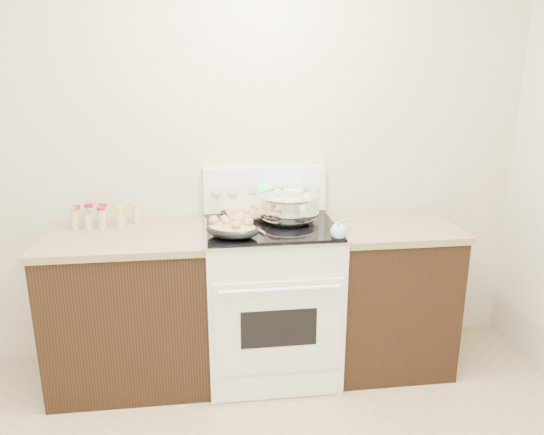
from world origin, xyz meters
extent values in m
cube|color=beige|center=(0.00, 1.77, 1.35)|extent=(4.00, 0.05, 2.70)
cube|color=black|center=(-0.48, 1.43, 0.44)|extent=(0.90, 0.64, 0.88)
cube|color=brown|center=(-0.48, 1.43, 0.90)|extent=(0.93, 0.67, 0.04)
cube|color=black|center=(1.08, 1.43, 0.44)|extent=(0.70, 0.64, 0.88)
cube|color=brown|center=(1.08, 1.43, 0.90)|extent=(0.73, 0.67, 0.04)
cube|color=white|center=(0.35, 1.42, 0.46)|extent=(0.76, 0.66, 0.92)
cube|color=white|center=(0.35, 1.08, 0.45)|extent=(0.70, 0.01, 0.55)
cube|color=black|center=(0.35, 1.08, 0.46)|extent=(0.42, 0.01, 0.22)
cylinder|color=white|center=(0.35, 1.04, 0.70)|extent=(0.65, 0.02, 0.02)
cube|color=white|center=(0.35, 1.09, 0.08)|extent=(0.70, 0.01, 0.14)
cube|color=silver|center=(0.35, 1.42, 0.93)|extent=(0.78, 0.68, 0.01)
cube|color=black|center=(0.35, 1.42, 0.94)|extent=(0.74, 0.64, 0.01)
cube|color=white|center=(0.35, 1.72, 1.08)|extent=(0.76, 0.07, 0.28)
cylinder|color=white|center=(0.05, 1.67, 1.10)|extent=(0.06, 0.02, 0.06)
cylinder|color=white|center=(0.15, 1.67, 1.10)|extent=(0.06, 0.02, 0.06)
cylinder|color=white|center=(0.55, 1.67, 1.10)|extent=(0.06, 0.02, 0.06)
cylinder|color=white|center=(0.65, 1.67, 1.10)|extent=(0.06, 0.02, 0.06)
cube|color=#19E533|center=(0.35, 1.67, 1.10)|extent=(0.09, 0.00, 0.04)
cube|color=silver|center=(0.27, 1.67, 1.10)|extent=(0.05, 0.00, 0.05)
cube|color=silver|center=(0.43, 1.67, 1.10)|extent=(0.05, 0.00, 0.05)
ellipsoid|color=silver|center=(0.46, 1.46, 1.02)|extent=(0.41, 0.41, 0.22)
cylinder|color=silver|center=(0.46, 1.46, 0.95)|extent=(0.20, 0.20, 0.01)
torus|color=silver|center=(0.46, 1.46, 1.10)|extent=(0.37, 0.37, 0.02)
cylinder|color=silver|center=(0.46, 1.46, 1.04)|extent=(0.35, 0.35, 0.12)
cylinder|color=brown|center=(0.46, 1.46, 1.09)|extent=(0.33, 0.33, 0.00)
cube|color=#FAE0B9|center=(0.44, 1.34, 1.10)|extent=(0.03, 0.03, 0.03)
cube|color=#FAE0B9|center=(0.45, 1.39, 1.10)|extent=(0.04, 0.04, 0.02)
cube|color=#FAE0B9|center=(0.58, 1.46, 1.10)|extent=(0.04, 0.04, 0.03)
cube|color=#FAE0B9|center=(0.49, 1.38, 1.10)|extent=(0.04, 0.04, 0.03)
cube|color=#FAE0B9|center=(0.55, 1.42, 1.10)|extent=(0.04, 0.04, 0.03)
cube|color=#FAE0B9|center=(0.44, 1.43, 1.10)|extent=(0.05, 0.05, 0.03)
cube|color=#FAE0B9|center=(0.49, 1.33, 1.10)|extent=(0.03, 0.03, 0.02)
cube|color=#FAE0B9|center=(0.54, 1.38, 1.10)|extent=(0.03, 0.03, 0.03)
cube|color=#FAE0B9|center=(0.41, 1.58, 1.10)|extent=(0.04, 0.04, 0.03)
cube|color=#FAE0B9|center=(0.42, 1.38, 1.10)|extent=(0.03, 0.03, 0.02)
cube|color=#FAE0B9|center=(0.37, 1.39, 1.10)|extent=(0.04, 0.04, 0.03)
cube|color=#FAE0B9|center=(0.38, 1.35, 1.10)|extent=(0.04, 0.04, 0.03)
cube|color=#FAE0B9|center=(0.39, 1.44, 1.10)|extent=(0.04, 0.04, 0.02)
cube|color=#FAE0B9|center=(0.51, 1.45, 1.10)|extent=(0.03, 0.03, 0.02)
cube|color=#FAE0B9|center=(0.44, 1.47, 1.10)|extent=(0.03, 0.03, 0.02)
ellipsoid|color=black|center=(0.12, 1.22, 0.98)|extent=(0.36, 0.31, 0.08)
ellipsoid|color=tan|center=(0.12, 1.22, 1.00)|extent=(0.32, 0.28, 0.06)
sphere|color=tan|center=(0.02, 1.25, 1.03)|extent=(0.06, 0.06, 0.06)
sphere|color=tan|center=(0.09, 1.22, 1.03)|extent=(0.05, 0.05, 0.05)
sphere|color=tan|center=(0.16, 1.25, 1.03)|extent=(0.05, 0.05, 0.05)
sphere|color=tan|center=(0.20, 1.20, 1.03)|extent=(0.05, 0.05, 0.05)
sphere|color=tan|center=(0.08, 1.28, 1.03)|extent=(0.05, 0.05, 0.05)
sphere|color=tan|center=(0.13, 1.16, 1.03)|extent=(0.05, 0.05, 0.05)
sphere|color=tan|center=(0.15, 1.24, 1.03)|extent=(0.05, 0.05, 0.05)
sphere|color=tan|center=(0.21, 1.21, 1.03)|extent=(0.04, 0.04, 0.04)
cube|color=black|center=(0.30, 1.61, 0.95)|extent=(0.47, 0.35, 0.02)
cube|color=tan|center=(0.30, 1.61, 0.97)|extent=(0.42, 0.31, 0.02)
sphere|color=tan|center=(0.39, 1.67, 0.98)|extent=(0.04, 0.04, 0.04)
sphere|color=tan|center=(0.14, 1.57, 0.98)|extent=(0.03, 0.03, 0.03)
sphere|color=tan|center=(0.34, 1.57, 0.98)|extent=(0.03, 0.03, 0.03)
sphere|color=tan|center=(0.22, 1.57, 0.98)|extent=(0.03, 0.03, 0.03)
sphere|color=tan|center=(0.21, 1.63, 0.98)|extent=(0.03, 0.03, 0.03)
sphere|color=tan|center=(0.29, 1.64, 0.98)|extent=(0.04, 0.04, 0.04)
sphere|color=tan|center=(0.23, 1.56, 0.98)|extent=(0.03, 0.03, 0.03)
sphere|color=tan|center=(0.38, 1.52, 0.98)|extent=(0.04, 0.04, 0.04)
sphere|color=tan|center=(0.27, 1.68, 0.98)|extent=(0.03, 0.03, 0.03)
sphere|color=tan|center=(0.25, 1.52, 0.98)|extent=(0.03, 0.03, 0.03)
cylinder|color=#AC794E|center=(0.24, 1.36, 0.95)|extent=(0.11, 0.26, 0.01)
sphere|color=#AC794E|center=(0.20, 1.26, 0.96)|extent=(0.04, 0.04, 0.04)
sphere|color=#8FCCD6|center=(0.68, 1.14, 0.98)|extent=(0.09, 0.09, 0.09)
cylinder|color=#8FCCD6|center=(0.73, 1.24, 1.01)|extent=(0.15, 0.26, 0.08)
cylinder|color=#BFB28C|center=(-0.77, 1.63, 0.97)|extent=(0.04, 0.04, 0.10)
cylinder|color=#B21414|center=(-0.77, 1.63, 1.03)|extent=(0.04, 0.04, 0.02)
cylinder|color=#BFB28C|center=(-0.70, 1.63, 0.97)|extent=(0.05, 0.05, 0.11)
cylinder|color=#B21414|center=(-0.70, 1.63, 1.04)|extent=(0.05, 0.05, 0.02)
cylinder|color=#BFB28C|center=(-0.62, 1.62, 0.98)|extent=(0.04, 0.04, 0.11)
cylinder|color=#B21414|center=(-0.62, 1.62, 1.04)|extent=(0.05, 0.05, 0.02)
cylinder|color=#BFB28C|center=(-0.52, 1.62, 0.97)|extent=(0.04, 0.04, 0.09)
cylinder|color=gold|center=(-0.52, 1.62, 1.02)|extent=(0.04, 0.04, 0.02)
cylinder|color=#BFB28C|center=(-0.44, 1.62, 0.97)|extent=(0.04, 0.04, 0.10)
cylinder|color=gold|center=(-0.44, 1.62, 1.03)|extent=(0.04, 0.04, 0.02)
cylinder|color=#BFB28C|center=(-0.77, 1.54, 0.98)|extent=(0.04, 0.04, 0.11)
cylinder|color=#B2B2B7|center=(-0.77, 1.54, 1.04)|extent=(0.04, 0.04, 0.02)
cylinder|color=#BFB28C|center=(-0.70, 1.53, 0.97)|extent=(0.04, 0.04, 0.09)
cylinder|color=#B2B2B7|center=(-0.70, 1.53, 1.02)|extent=(0.04, 0.04, 0.02)
cylinder|color=#BFB28C|center=(-0.62, 1.53, 0.98)|extent=(0.05, 0.05, 0.11)
cylinder|color=#B21414|center=(-0.62, 1.53, 1.04)|extent=(0.05, 0.05, 0.02)
cylinder|color=#BFB28C|center=(-0.52, 1.54, 0.97)|extent=(0.04, 0.04, 0.11)
cylinder|color=gold|center=(-0.52, 1.54, 1.04)|extent=(0.05, 0.05, 0.02)
camera|label=1|loc=(-0.02, -1.49, 1.86)|focal=35.00mm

